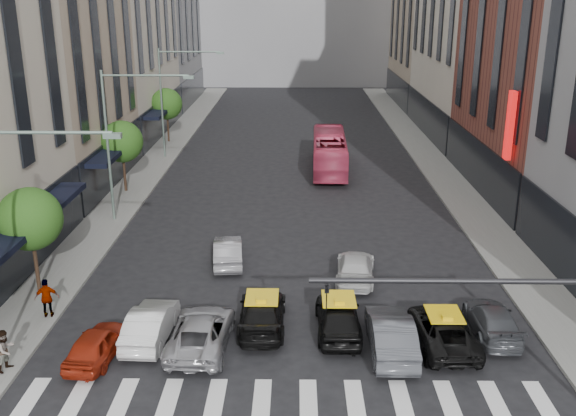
{
  "coord_description": "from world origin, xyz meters",
  "views": [
    {
      "loc": [
        0.12,
        -17.01,
        13.22
      ],
      "look_at": [
        -0.21,
        10.67,
        4.0
      ],
      "focal_mm": 40.0,
      "sensor_mm": 36.0,
      "label": 1
    }
  ],
  "objects_px": {
    "streetlamp_far": "(172,88)",
    "pedestrian_far": "(47,298)",
    "streetlamp_near": "(4,216)",
    "pedestrian_near": "(6,350)",
    "streetlamp_mid": "(122,126)",
    "taxi_center": "(338,316)",
    "car_red": "(97,344)",
    "taxi_left": "(262,313)",
    "bus": "(329,152)",
    "car_white_front": "(151,324)"
  },
  "relations": [
    {
      "from": "car_red",
      "to": "taxi_center",
      "type": "bearing_deg",
      "value": -160.39
    },
    {
      "from": "taxi_left",
      "to": "pedestrian_near",
      "type": "relative_size",
      "value": 2.95
    },
    {
      "from": "car_red",
      "to": "pedestrian_near",
      "type": "bearing_deg",
      "value": 25.13
    },
    {
      "from": "taxi_center",
      "to": "pedestrian_far",
      "type": "distance_m",
      "value": 12.34
    },
    {
      "from": "car_red",
      "to": "taxi_center",
      "type": "height_order",
      "value": "taxi_center"
    },
    {
      "from": "taxi_left",
      "to": "taxi_center",
      "type": "relative_size",
      "value": 1.07
    },
    {
      "from": "taxi_center",
      "to": "streetlamp_far",
      "type": "bearing_deg",
      "value": -68.38
    },
    {
      "from": "taxi_left",
      "to": "taxi_center",
      "type": "height_order",
      "value": "taxi_center"
    },
    {
      "from": "streetlamp_mid",
      "to": "taxi_left",
      "type": "height_order",
      "value": "streetlamp_mid"
    },
    {
      "from": "streetlamp_mid",
      "to": "taxi_center",
      "type": "bearing_deg",
      "value": -48.58
    },
    {
      "from": "car_red",
      "to": "pedestrian_far",
      "type": "height_order",
      "value": "pedestrian_far"
    },
    {
      "from": "taxi_center",
      "to": "streetlamp_mid",
      "type": "bearing_deg",
      "value": -48.98
    },
    {
      "from": "streetlamp_mid",
      "to": "taxi_left",
      "type": "bearing_deg",
      "value": -56.18
    },
    {
      "from": "streetlamp_far",
      "to": "streetlamp_mid",
      "type": "bearing_deg",
      "value": -90.0
    },
    {
      "from": "streetlamp_far",
      "to": "car_red",
      "type": "xyz_separation_m",
      "value": [
        2.64,
        -31.66,
        -5.28
      ]
    },
    {
      "from": "taxi_center",
      "to": "car_red",
      "type": "bearing_deg",
      "value": 12.46
    },
    {
      "from": "streetlamp_near",
      "to": "streetlamp_mid",
      "type": "xyz_separation_m",
      "value": [
        0.0,
        16.0,
        0.0
      ]
    },
    {
      "from": "streetlamp_mid",
      "to": "car_red",
      "type": "height_order",
      "value": "streetlamp_mid"
    },
    {
      "from": "car_white_front",
      "to": "taxi_center",
      "type": "bearing_deg",
      "value": -172.69
    },
    {
      "from": "streetlamp_near",
      "to": "pedestrian_near",
      "type": "xyz_separation_m",
      "value": [
        -0.36,
        -0.66,
        -4.96
      ]
    },
    {
      "from": "taxi_left",
      "to": "taxi_center",
      "type": "xyz_separation_m",
      "value": [
        3.13,
        -0.39,
        0.07
      ]
    },
    {
      "from": "car_white_front",
      "to": "streetlamp_far",
      "type": "bearing_deg",
      "value": -79.22
    },
    {
      "from": "car_white_front",
      "to": "pedestrian_near",
      "type": "bearing_deg",
      "value": 30.25
    },
    {
      "from": "taxi_center",
      "to": "pedestrian_far",
      "type": "height_order",
      "value": "pedestrian_far"
    },
    {
      "from": "streetlamp_near",
      "to": "bus",
      "type": "distance_m",
      "value": 31.31
    },
    {
      "from": "streetlamp_near",
      "to": "pedestrian_near",
      "type": "height_order",
      "value": "streetlamp_near"
    },
    {
      "from": "streetlamp_near",
      "to": "streetlamp_far",
      "type": "bearing_deg",
      "value": 90.0
    },
    {
      "from": "streetlamp_far",
      "to": "car_white_front",
      "type": "distance_m",
      "value": 30.93
    },
    {
      "from": "streetlamp_near",
      "to": "streetlamp_far",
      "type": "xyz_separation_m",
      "value": [
        0.0,
        32.0,
        0.0
      ]
    },
    {
      "from": "car_red",
      "to": "car_white_front",
      "type": "height_order",
      "value": "car_white_front"
    },
    {
      "from": "streetlamp_far",
      "to": "pedestrian_near",
      "type": "bearing_deg",
      "value": -90.63
    },
    {
      "from": "streetlamp_mid",
      "to": "car_white_front",
      "type": "distance_m",
      "value": 15.72
    },
    {
      "from": "pedestrian_near",
      "to": "car_red",
      "type": "bearing_deg",
      "value": -52.03
    },
    {
      "from": "streetlamp_mid",
      "to": "pedestrian_far",
      "type": "height_order",
      "value": "streetlamp_mid"
    },
    {
      "from": "taxi_left",
      "to": "pedestrian_far",
      "type": "relative_size",
      "value": 2.74
    },
    {
      "from": "streetlamp_near",
      "to": "car_red",
      "type": "xyz_separation_m",
      "value": [
        2.64,
        0.34,
        -5.28
      ]
    },
    {
      "from": "streetlamp_far",
      "to": "streetlamp_near",
      "type": "bearing_deg",
      "value": -90.0
    },
    {
      "from": "streetlamp_near",
      "to": "taxi_center",
      "type": "bearing_deg",
      "value": 11.65
    },
    {
      "from": "streetlamp_near",
      "to": "taxi_left",
      "type": "xyz_separation_m",
      "value": [
        8.81,
        2.85,
        -5.22
      ]
    },
    {
      "from": "streetlamp_far",
      "to": "car_red",
      "type": "bearing_deg",
      "value": -85.23
    },
    {
      "from": "bus",
      "to": "pedestrian_far",
      "type": "xyz_separation_m",
      "value": [
        -13.2,
        -24.78,
        -0.47
      ]
    },
    {
      "from": "streetlamp_far",
      "to": "pedestrian_near",
      "type": "xyz_separation_m",
      "value": [
        -0.36,
        -32.66,
        -4.96
      ]
    },
    {
      "from": "streetlamp_mid",
      "to": "taxi_left",
      "type": "distance_m",
      "value": 16.67
    },
    {
      "from": "taxi_center",
      "to": "pedestrian_near",
      "type": "bearing_deg",
      "value": 13.83
    },
    {
      "from": "pedestrian_near",
      "to": "pedestrian_far",
      "type": "distance_m",
      "value": 4.09
    },
    {
      "from": "taxi_left",
      "to": "pedestrian_near",
      "type": "bearing_deg",
      "value": 20.79
    },
    {
      "from": "streetlamp_far",
      "to": "pedestrian_far",
      "type": "bearing_deg",
      "value": -90.71
    },
    {
      "from": "streetlamp_near",
      "to": "taxi_center",
      "type": "height_order",
      "value": "streetlamp_near"
    },
    {
      "from": "streetlamp_mid",
      "to": "pedestrian_far",
      "type": "relative_size",
      "value": 5.23
    },
    {
      "from": "car_white_front",
      "to": "bus",
      "type": "distance_m",
      "value": 27.72
    }
  ]
}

